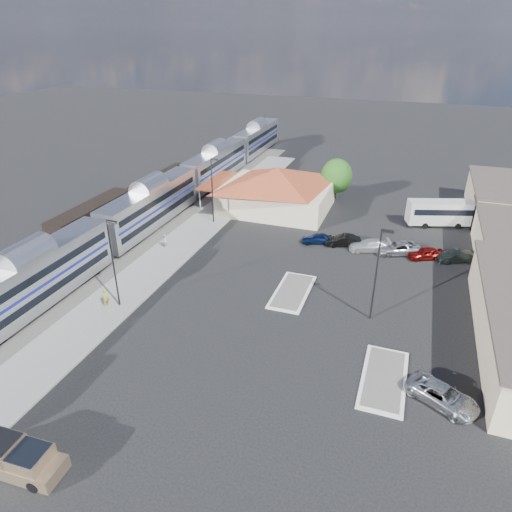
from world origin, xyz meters
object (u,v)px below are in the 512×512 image
(pickup_truck, at_px, (17,458))
(coach_bus, at_px, (449,212))
(station_depot, at_px, (276,188))
(suv, at_px, (443,395))

(pickup_truck, height_order, coach_bus, coach_bus)
(coach_bus, bearing_deg, pickup_truck, 134.98)
(pickup_truck, bearing_deg, coach_bus, -29.81)
(station_depot, distance_m, suv, 40.19)
(suv, xyz_separation_m, coach_bus, (0.96, 34.72, 1.29))
(station_depot, height_order, coach_bus, station_depot)
(suv, relative_size, coach_bus, 0.46)
(coach_bus, bearing_deg, suv, 160.62)
(station_depot, height_order, pickup_truck, station_depot)
(suv, bearing_deg, station_depot, 62.77)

